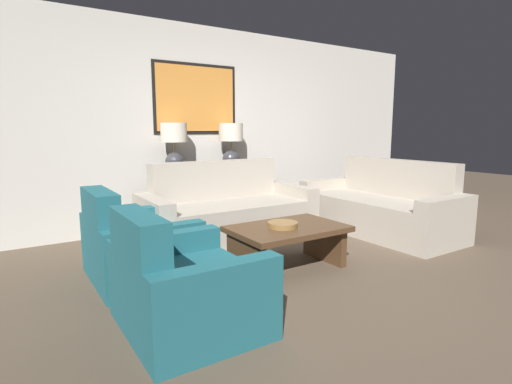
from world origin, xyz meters
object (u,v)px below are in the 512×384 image
Objects in this scene: table_lamp_right at (231,142)px; armchair_near_camera at (184,288)px; coffee_table at (288,238)px; couch_by_back_wall at (228,213)px; console_table at (205,199)px; couch_by_side at (380,209)px; table_lamp_left at (174,143)px; decorative_bowl at (283,225)px; armchair_near_back_wall at (136,248)px.

armchair_near_camera is (-1.73, -2.42, -0.86)m from table_lamp_right.
couch_by_back_wall is at bearing 87.52° from coffee_table.
couch_by_side is (1.78, -1.43, -0.08)m from console_table.
armchair_near_camera is at bearing -110.61° from table_lamp_left.
table_lamp_right reaches higher than coffee_table.
console_table is 0.85m from table_lamp_right.
couch_by_back_wall is 1.94× the size of coffee_table.
decorative_bowl is 1.33m from armchair_near_camera.
table_lamp_left is at bearing 98.76° from decorative_bowl.
armchair_near_back_wall is at bearing -141.89° from table_lamp_right.
couch_by_back_wall is 2.12× the size of armchair_near_back_wall.
table_lamp_right is 0.31× the size of couch_by_side.
table_lamp_left reaches higher than couch_by_side.
console_table reaches higher than decorative_bowl.
table_lamp_left is 2.74m from couch_by_side.
decorative_bowl is (-0.12, -1.26, 0.13)m from couch_by_back_wall.
couch_by_side is 1.94× the size of coffee_table.
console_table is 2.76m from armchair_near_camera.
table_lamp_right is (0.41, 0.00, 0.75)m from console_table.
decorative_bowl is at bearing -93.49° from console_table.
couch_by_side is 2.12× the size of armchair_near_camera.
couch_by_back_wall is at bearing 155.83° from couch_by_side.
table_lamp_left reaches higher than couch_by_back_wall.
decorative_bowl is at bearing -24.10° from armchair_near_back_wall.
decorative_bowl is at bearing -166.22° from couch_by_side.
table_lamp_left is 0.31× the size of couch_by_side.
couch_by_back_wall is 1.28m from decorative_bowl.
couch_by_side reaches higher than console_table.
couch_by_side reaches higher than armchair_near_camera.
decorative_bowl is 0.29× the size of armchair_near_camera.
couch_by_back_wall is at bearing 53.72° from armchair_near_camera.
armchair_near_back_wall is 1.00× the size of armchair_near_camera.
console_table is 0.85m from table_lamp_left.
coffee_table is 3.77× the size of decorative_bowl.
coffee_table is 0.15m from decorative_bowl.
decorative_bowl is at bearing -105.44° from table_lamp_right.
couch_by_side is (1.78, -0.80, 0.00)m from couch_by_back_wall.
coffee_table is 1.37m from armchair_near_camera.
couch_by_side is at bearing -33.12° from table_lamp_left.
armchair_near_back_wall is at bearing -123.96° from table_lamp_left.
couch_by_back_wall is 1.26m from coffee_table.
console_table is at bearing 88.34° from coffee_table.
table_lamp_left is 0.60× the size of coffee_table.
armchair_near_camera is at bearing -126.28° from couch_by_back_wall.
table_lamp_left reaches higher than console_table.
coffee_table is at bearing -91.66° from console_table.
coffee_table is 1.10× the size of armchair_near_back_wall.
armchair_near_back_wall is (-1.26, 0.54, -0.02)m from coffee_table.
table_lamp_left is 2.04m from decorative_bowl.
armchair_near_camera is at bearing -162.16° from couch_by_side.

